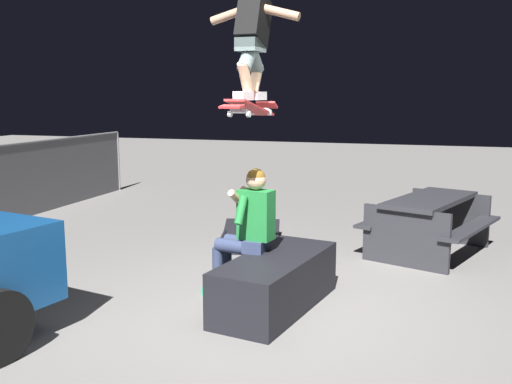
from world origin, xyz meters
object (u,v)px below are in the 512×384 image
Objects in this scene: person_sitting_on_ledge at (246,226)px; picnic_table_back at (430,216)px; skateboard at (251,108)px; ledge_box_main at (276,282)px; kicker_ramp at (250,240)px; skater_airborne at (253,33)px.

picnic_table_back is at bearing -36.28° from person_sitting_on_ledge.
skateboard is (-0.22, -0.12, 1.19)m from person_sitting_on_ledge.
picnic_table_back is at bearing -28.53° from ledge_box_main.
person_sitting_on_ledge reaches higher than ledge_box_main.
ledge_box_main is 1.71m from skateboard.
person_sitting_on_ledge is (0.17, 0.36, 0.50)m from ledge_box_main.
ledge_box_main is 1.19× the size of person_sitting_on_ledge.
person_sitting_on_ledge is 1.21m from skateboard.
ledge_box_main is at bearing 151.47° from picnic_table_back.
picnic_table_back is (2.54, -1.38, 0.24)m from ledge_box_main.
picnic_table_back is at bearing -32.10° from skateboard.
kicker_ramp is at bearing 17.14° from person_sitting_on_ledge.
person_sitting_on_ledge reaches higher than kicker_ramp.
ledge_box_main is 0.64m from person_sitting_on_ledge.
kicker_ramp is at bearing 96.54° from picnic_table_back.
kicker_ramp is (2.10, 0.65, -0.71)m from person_sitting_on_ledge.
ledge_box_main is at bearing -78.98° from skateboard.
skater_airborne is at bearing -3.22° from skateboard.
skateboard is 0.78× the size of kicker_ramp.
picnic_table_back is (2.37, -1.74, -0.26)m from person_sitting_on_ledge.
skateboard is 0.69m from skater_airborne.
person_sitting_on_ledge is 0.66× the size of picnic_table_back.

